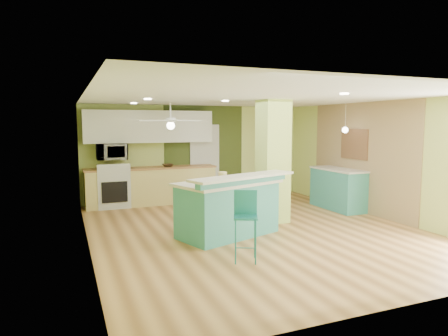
{
  "coord_description": "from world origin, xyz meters",
  "views": [
    {
      "loc": [
        -3.32,
        -6.68,
        2.01
      ],
      "look_at": [
        -0.47,
        0.4,
        1.17
      ],
      "focal_mm": 32.0,
      "sensor_mm": 36.0,
      "label": 1
    }
  ],
  "objects_px": {
    "side_counter": "(338,189)",
    "fruit_bowl": "(168,165)",
    "peninsula": "(228,207)",
    "canister": "(223,177)",
    "bar_stool": "(246,214)"
  },
  "relations": [
    {
      "from": "canister",
      "to": "bar_stool",
      "type": "bearing_deg",
      "value": -95.59
    },
    {
      "from": "canister",
      "to": "fruit_bowl",
      "type": "bearing_deg",
      "value": 92.36
    },
    {
      "from": "side_counter",
      "to": "fruit_bowl",
      "type": "height_order",
      "value": "fruit_bowl"
    },
    {
      "from": "canister",
      "to": "peninsula",
      "type": "bearing_deg",
      "value": 32.84
    },
    {
      "from": "side_counter",
      "to": "canister",
      "type": "bearing_deg",
      "value": -160.24
    },
    {
      "from": "fruit_bowl",
      "to": "canister",
      "type": "bearing_deg",
      "value": -87.64
    },
    {
      "from": "peninsula",
      "to": "fruit_bowl",
      "type": "distance_m",
      "value": 3.34
    },
    {
      "from": "bar_stool",
      "to": "fruit_bowl",
      "type": "xyz_separation_m",
      "value": [
        -0.02,
        4.6,
        0.28
      ]
    },
    {
      "from": "bar_stool",
      "to": "canister",
      "type": "relative_size",
      "value": 5.45
    },
    {
      "from": "side_counter",
      "to": "fruit_bowl",
      "type": "bearing_deg",
      "value": 149.06
    },
    {
      "from": "bar_stool",
      "to": "side_counter",
      "type": "xyz_separation_m",
      "value": [
        3.57,
        2.45,
        -0.21
      ]
    },
    {
      "from": "fruit_bowl",
      "to": "canister",
      "type": "height_order",
      "value": "canister"
    },
    {
      "from": "canister",
      "to": "side_counter",
      "type": "bearing_deg",
      "value": 19.76
    },
    {
      "from": "peninsula",
      "to": "side_counter",
      "type": "xyz_separation_m",
      "value": [
        3.3,
        1.14,
        -0.04
      ]
    },
    {
      "from": "bar_stool",
      "to": "peninsula",
      "type": "bearing_deg",
      "value": 102.41
    }
  ]
}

